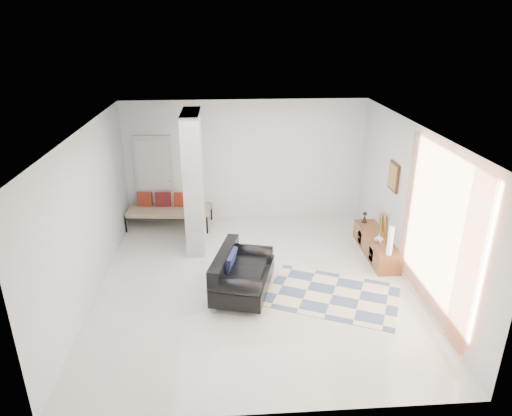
{
  "coord_description": "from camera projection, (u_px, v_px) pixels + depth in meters",
  "views": [
    {
      "loc": [
        -0.46,
        -7.12,
        4.37
      ],
      "look_at": [
        0.08,
        0.6,
        1.21
      ],
      "focal_mm": 32.0,
      "sensor_mm": 36.0,
      "label": 1
    }
  ],
  "objects": [
    {
      "name": "bronze_figurine",
      "position": [
        365.0,
        217.0,
        9.7
      ],
      "size": [
        0.12,
        0.12,
        0.24
      ],
      "primitive_type": null,
      "rotation": [
        0.0,
        0.0,
        0.01
      ],
      "color": "black",
      "rests_on": "media_console"
    },
    {
      "name": "wall_left",
      "position": [
        88.0,
        215.0,
        7.55
      ],
      "size": [
        0.0,
        6.0,
        6.0
      ],
      "primitive_type": "plane",
      "rotation": [
        1.57,
        0.0,
        1.57
      ],
      "color": "silver",
      "rests_on": "ground"
    },
    {
      "name": "hallway_door",
      "position": [
        154.0,
        179.0,
        10.47
      ],
      "size": [
        0.85,
        0.06,
        2.04
      ],
      "primitive_type": "cube",
      "color": "beige",
      "rests_on": "floor"
    },
    {
      "name": "wall_back",
      "position": [
        245.0,
        161.0,
        10.49
      ],
      "size": [
        6.0,
        0.0,
        6.0
      ],
      "primitive_type": "plane",
      "rotation": [
        1.57,
        0.0,
        0.0
      ],
      "color": "silver",
      "rests_on": "ground"
    },
    {
      "name": "ceiling",
      "position": [
        254.0,
        129.0,
        7.19
      ],
      "size": [
        6.0,
        6.0,
        0.0
      ],
      "primitive_type": "plane",
      "rotation": [
        3.14,
        0.0,
        0.0
      ],
      "color": "white",
      "rests_on": "wall_back"
    },
    {
      "name": "media_console",
      "position": [
        376.0,
        245.0,
        9.17
      ],
      "size": [
        0.45,
        1.74,
        0.8
      ],
      "color": "brown",
      "rests_on": "floor"
    },
    {
      "name": "floor",
      "position": [
        254.0,
        282.0,
        8.25
      ],
      "size": [
        6.0,
        6.0,
        0.0
      ],
      "primitive_type": "plane",
      "color": "beige",
      "rests_on": "ground"
    },
    {
      "name": "area_rug",
      "position": [
        333.0,
        295.0,
        7.86
      ],
      "size": [
        2.58,
        2.2,
        0.01
      ],
      "primitive_type": "cube",
      "rotation": [
        0.0,
        0.0,
        -0.41
      ],
      "color": "beige",
      "rests_on": "floor"
    },
    {
      "name": "curtain",
      "position": [
        437.0,
        232.0,
        6.82
      ],
      "size": [
        0.0,
        2.55,
        2.55
      ],
      "primitive_type": "plane",
      "rotation": [
        1.57,
        0.0,
        1.57
      ],
      "color": "#D36737",
      "rests_on": "wall_right"
    },
    {
      "name": "vase",
      "position": [
        379.0,
        238.0,
        8.82
      ],
      "size": [
        0.18,
        0.18,
        0.18
      ],
      "primitive_type": "imported",
      "rotation": [
        0.0,
        0.0,
        0.08
      ],
      "color": "silver",
      "rests_on": "media_console"
    },
    {
      "name": "cylinder_lamp",
      "position": [
        390.0,
        241.0,
        8.29
      ],
      "size": [
        0.1,
        0.1,
        0.55
      ],
      "primitive_type": "cylinder",
      "color": "silver",
      "rests_on": "media_console"
    },
    {
      "name": "daybed",
      "position": [
        168.0,
        209.0,
        10.41
      ],
      "size": [
        1.93,
        0.98,
        0.77
      ],
      "rotation": [
        0.0,
        0.0,
        -0.1
      ],
      "color": "black",
      "rests_on": "floor"
    },
    {
      "name": "loveseat",
      "position": [
        240.0,
        274.0,
        7.82
      ],
      "size": [
        1.2,
        1.65,
        0.76
      ],
      "rotation": [
        0.0,
        0.0,
        -0.26
      ],
      "color": "silver",
      "rests_on": "floor"
    },
    {
      "name": "wall_front",
      "position": [
        272.0,
        316.0,
        4.95
      ],
      "size": [
        6.0,
        0.0,
        6.0
      ],
      "primitive_type": "plane",
      "rotation": [
        -1.57,
        0.0,
        0.0
      ],
      "color": "silver",
      "rests_on": "ground"
    },
    {
      "name": "wall_art",
      "position": [
        394.0,
        177.0,
        8.64
      ],
      "size": [
        0.04,
        0.45,
        0.55
      ],
      "primitive_type": "cube",
      "color": "#3C2110",
      "rests_on": "wall_right"
    },
    {
      "name": "wall_right",
      "position": [
        412.0,
        207.0,
        7.9
      ],
      "size": [
        0.0,
        6.0,
        6.0
      ],
      "primitive_type": "plane",
      "rotation": [
        1.57,
        0.0,
        -1.57
      ],
      "color": "silver",
      "rests_on": "ground"
    },
    {
      "name": "partition_column",
      "position": [
        194.0,
        182.0,
        9.13
      ],
      "size": [
        0.35,
        1.2,
        2.8
      ],
      "primitive_type": "cube",
      "color": "#A6ABAE",
      "rests_on": "floor"
    }
  ]
}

